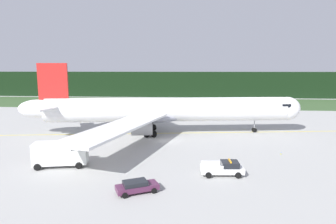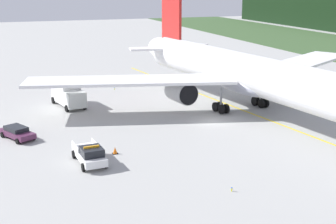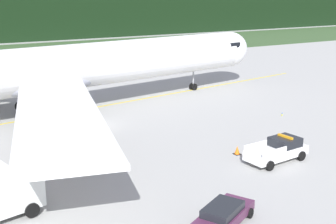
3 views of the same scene
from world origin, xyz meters
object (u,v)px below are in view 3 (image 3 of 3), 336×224
airliner (59,70)px  ops_pickup_truck (278,150)px  staff_car (224,214)px  apron_cone (237,150)px

airliner → ops_pickup_truck: bearing=-66.0°
ops_pickup_truck → staff_car: 11.44m
ops_pickup_truck → airliner: bearing=114.0°
apron_cone → ops_pickup_truck: bearing=-57.2°
airliner → staff_car: size_ratio=11.83×
ops_pickup_truck → staff_car: (-9.82, -5.86, -0.20)m
ops_pickup_truck → staff_car: bearing=-149.2°
airliner → staff_car: 28.66m
ops_pickup_truck → apron_cone: bearing=122.8°
ops_pickup_truck → staff_car: size_ratio=1.12×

